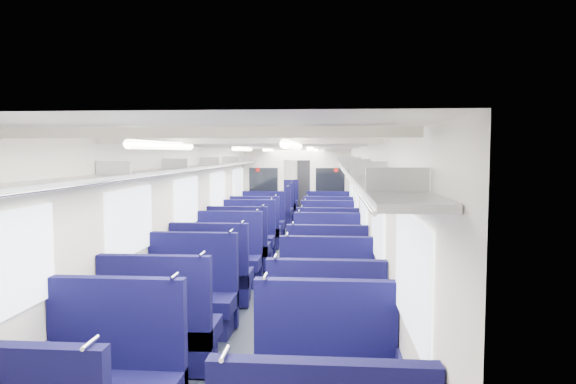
{
  "coord_description": "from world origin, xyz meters",
  "views": [
    {
      "loc": [
        0.86,
        -10.8,
        2.2
      ],
      "look_at": [
        -0.1,
        1.01,
        1.29
      ],
      "focal_mm": 32.1,
      "sensor_mm": 36.0,
      "label": 1
    }
  ],
  "objects_px": {
    "bulkhead": "(297,189)",
    "seat_20": "(272,214)",
    "seat_26": "(283,203)",
    "seat_15": "(328,241)",
    "seat_12": "(239,249)",
    "seat_17": "(328,232)",
    "seat_23": "(328,210)",
    "seat_5": "(326,341)",
    "seat_13": "(328,252)",
    "end_door": "(307,184)",
    "seat_7": "(326,309)",
    "seat_8": "(212,278)",
    "seat_24": "(280,206)",
    "seat_22": "(275,210)",
    "seat_11": "(327,264)",
    "seat_6": "(191,301)",
    "seat_14": "(248,240)",
    "seat_27": "(329,204)",
    "seat_19": "(328,224)",
    "seat_18": "(263,224)",
    "seat_25": "(328,206)",
    "seat_4": "(161,333)",
    "seat_9": "(327,282)",
    "seat_21": "(328,215)",
    "seat_10": "(228,261)",
    "seat_16": "(256,232)"
  },
  "relations": [
    {
      "from": "seat_25",
      "to": "seat_9",
      "type": "bearing_deg",
      "value": -90.0
    },
    {
      "from": "seat_19",
      "to": "seat_23",
      "type": "xyz_separation_m",
      "value": [
        0.0,
        3.13,
        0.0
      ]
    },
    {
      "from": "seat_6",
      "to": "seat_22",
      "type": "bearing_deg",
      "value": 90.0
    },
    {
      "from": "seat_16",
      "to": "seat_17",
      "type": "distance_m",
      "value": 1.66
    },
    {
      "from": "seat_13",
      "to": "seat_23",
      "type": "bearing_deg",
      "value": 90.0
    },
    {
      "from": "seat_13",
      "to": "bulkhead",
      "type": "bearing_deg",
      "value": 101.4
    },
    {
      "from": "seat_24",
      "to": "seat_9",
      "type": "bearing_deg",
      "value": -80.7
    },
    {
      "from": "end_door",
      "to": "seat_7",
      "type": "xyz_separation_m",
      "value": [
        0.83,
        -13.87,
        -0.62
      ]
    },
    {
      "from": "seat_7",
      "to": "seat_20",
      "type": "distance_m",
      "value": 9.31
    },
    {
      "from": "bulkhead",
      "to": "seat_5",
      "type": "relative_size",
      "value": 2.25
    },
    {
      "from": "seat_26",
      "to": "seat_20",
      "type": "bearing_deg",
      "value": -90.0
    },
    {
      "from": "end_door",
      "to": "seat_24",
      "type": "bearing_deg",
      "value": -108.69
    },
    {
      "from": "seat_7",
      "to": "seat_12",
      "type": "xyz_separation_m",
      "value": [
        -1.66,
        3.57,
        0.0
      ]
    },
    {
      "from": "seat_7",
      "to": "seat_8",
      "type": "xyz_separation_m",
      "value": [
        -1.66,
        1.34,
        0.0
      ]
    },
    {
      "from": "bulkhead",
      "to": "seat_20",
      "type": "distance_m",
      "value": 1.97
    },
    {
      "from": "bulkhead",
      "to": "seat_24",
      "type": "relative_size",
      "value": 2.25
    },
    {
      "from": "seat_14",
      "to": "seat_27",
      "type": "distance_m",
      "value": 7.98
    },
    {
      "from": "seat_8",
      "to": "seat_17",
      "type": "xyz_separation_m",
      "value": [
        1.66,
        4.51,
        0.0
      ]
    },
    {
      "from": "seat_15",
      "to": "seat_20",
      "type": "bearing_deg",
      "value": 109.97
    },
    {
      "from": "seat_11",
      "to": "seat_18",
      "type": "relative_size",
      "value": 1.0
    },
    {
      "from": "seat_15",
      "to": "seat_22",
      "type": "bearing_deg",
      "value": 106.74
    },
    {
      "from": "seat_6",
      "to": "seat_8",
      "type": "distance_m",
      "value": 1.15
    },
    {
      "from": "seat_5",
      "to": "seat_8",
      "type": "bearing_deg",
      "value": 125.29
    },
    {
      "from": "seat_10",
      "to": "seat_23",
      "type": "distance_m",
      "value": 7.92
    },
    {
      "from": "seat_4",
      "to": "seat_8",
      "type": "bearing_deg",
      "value": 90.0
    },
    {
      "from": "seat_11",
      "to": "seat_23",
      "type": "height_order",
      "value": "same"
    },
    {
      "from": "seat_4",
      "to": "seat_10",
      "type": "distance_m",
      "value": 3.45
    },
    {
      "from": "seat_7",
      "to": "seat_14",
      "type": "distance_m",
      "value": 4.93
    },
    {
      "from": "seat_11",
      "to": "seat_21",
      "type": "xyz_separation_m",
      "value": [
        0.0,
        6.56,
        0.0
      ]
    },
    {
      "from": "seat_25",
      "to": "seat_10",
      "type": "bearing_deg",
      "value": -100.52
    },
    {
      "from": "end_door",
      "to": "seat_4",
      "type": "height_order",
      "value": "end_door"
    },
    {
      "from": "seat_17",
      "to": "seat_20",
      "type": "distance_m",
      "value": 3.71
    },
    {
      "from": "seat_9",
      "to": "seat_7",
      "type": "bearing_deg",
      "value": -90.0
    },
    {
      "from": "seat_9",
      "to": "seat_13",
      "type": "xyz_separation_m",
      "value": [
        0.0,
        2.2,
        0.0
      ]
    },
    {
      "from": "seat_8",
      "to": "seat_20",
      "type": "xyz_separation_m",
      "value": [
        0.0,
        7.83,
        0.0
      ]
    },
    {
      "from": "seat_14",
      "to": "seat_16",
      "type": "height_order",
      "value": "same"
    },
    {
      "from": "seat_16",
      "to": "seat_14",
      "type": "bearing_deg",
      "value": -90.0
    },
    {
      "from": "seat_12",
      "to": "seat_17",
      "type": "xyz_separation_m",
      "value": [
        1.66,
        2.27,
        0.0
      ]
    },
    {
      "from": "seat_4",
      "to": "seat_24",
      "type": "relative_size",
      "value": 1.0
    },
    {
      "from": "seat_25",
      "to": "seat_27",
      "type": "relative_size",
      "value": 1.0
    },
    {
      "from": "seat_18",
      "to": "seat_20",
      "type": "relative_size",
      "value": 1.0
    },
    {
      "from": "seat_17",
      "to": "seat_25",
      "type": "bearing_deg",
      "value": 90.0
    },
    {
      "from": "bulkhead",
      "to": "seat_20",
      "type": "bearing_deg",
      "value": 117.85
    },
    {
      "from": "seat_4",
      "to": "seat_10",
      "type": "height_order",
      "value": "same"
    },
    {
      "from": "seat_5",
      "to": "seat_11",
      "type": "relative_size",
      "value": 1.0
    },
    {
      "from": "seat_13",
      "to": "seat_23",
      "type": "relative_size",
      "value": 1.0
    },
    {
      "from": "end_door",
      "to": "seat_22",
      "type": "distance_m",
      "value": 3.9
    },
    {
      "from": "seat_23",
      "to": "seat_5",
      "type": "bearing_deg",
      "value": -90.0
    },
    {
      "from": "seat_19",
      "to": "seat_12",
      "type": "bearing_deg",
      "value": -114.96
    },
    {
      "from": "seat_20",
      "to": "seat_23",
      "type": "bearing_deg",
      "value": 33.41
    }
  ]
}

